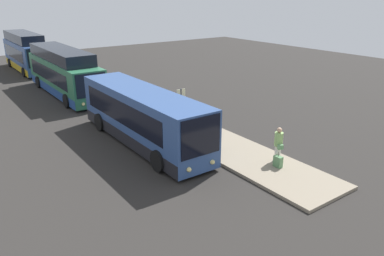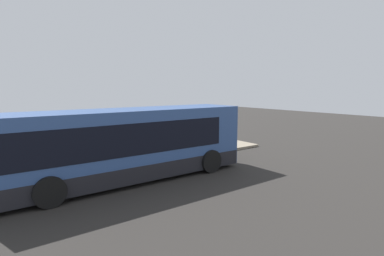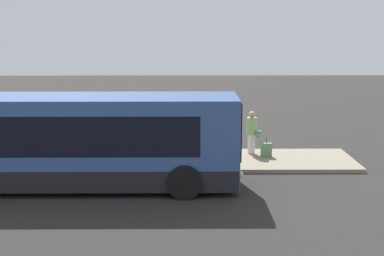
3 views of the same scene
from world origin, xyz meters
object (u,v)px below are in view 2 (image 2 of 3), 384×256
Objects in this scene: bus_lead at (126,146)px; passenger_waiting at (190,132)px; passenger_boarding at (155,139)px; suitcase at (201,142)px; sign_post at (106,132)px.

bus_lead reaches higher than passenger_waiting.
suitcase is at bearing -115.23° from passenger_boarding.
passenger_waiting is 1.01m from suitcase.
sign_post is (-2.87, -0.20, 0.67)m from passenger_boarding.
passenger_boarding is (3.01, 2.78, -0.39)m from bus_lead.
sign_post is (-6.91, -1.02, 1.40)m from suitcase.
bus_lead is 4.09× the size of sign_post.
passenger_waiting is 0.65× the size of sign_post.
passenger_waiting is at bearing 32.49° from bus_lead.
sign_post is at bearing -171.61° from suitcase.
sign_post is (-6.38, -1.57, 0.74)m from passenger_waiting.
sign_post reaches higher than suitcase.
passenger_boarding is 2.96m from sign_post.
passenger_waiting is (3.51, 1.37, -0.07)m from passenger_boarding.
bus_lead is 7.74m from passenger_waiting.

